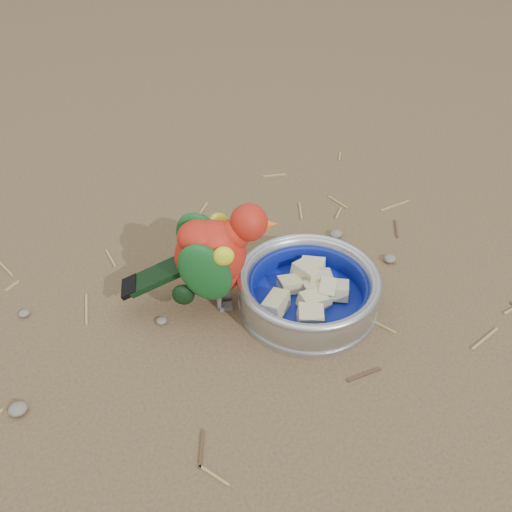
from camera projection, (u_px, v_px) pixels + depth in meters
name	position (u px, v px, depth m)	size (l,w,h in m)	color
ground	(273.00, 357.00, 0.77)	(60.00, 60.00, 0.00)	brown
food_bowl	(307.00, 303.00, 0.84)	(0.20, 0.20, 0.02)	#B2B2BA
bowl_wall	(308.00, 288.00, 0.82)	(0.20, 0.20, 0.04)	#B2B2BA
fruit_wedges	(308.00, 292.00, 0.83)	(0.12, 0.12, 0.03)	#C3BB8A
lory_parrot	(214.00, 261.00, 0.80)	(0.10, 0.20, 0.16)	red
ground_debris	(261.00, 314.00, 0.83)	(0.90, 0.80, 0.01)	#988A4C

